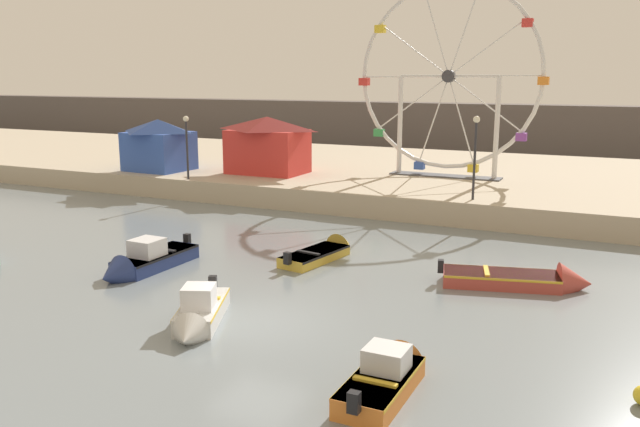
{
  "coord_description": "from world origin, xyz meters",
  "views": [
    {
      "loc": [
        9.17,
        -15.04,
        6.88
      ],
      "look_at": [
        -1.93,
        8.23,
        1.44
      ],
      "focal_mm": 36.44,
      "sensor_mm": 36.0,
      "label": 1
    }
  ],
  "objects_px": {
    "ferris_wheel_white_frame": "(449,80)",
    "promenade_lamp_far": "(475,145)",
    "motorboat_navy_blue": "(143,262)",
    "promenade_lamp_near": "(187,138)",
    "motorboat_orange_hull": "(389,373)",
    "motorboat_mustard_yellow": "(326,251)",
    "carnival_booth_red_striped": "(268,144)",
    "motorboat_pale_grey": "(198,314)",
    "carnival_booth_blue_tent": "(159,144)",
    "motorboat_faded_red": "(529,280)"
  },
  "relations": [
    {
      "from": "motorboat_orange_hull",
      "to": "ferris_wheel_white_frame",
      "type": "bearing_deg",
      "value": 12.34
    },
    {
      "from": "motorboat_mustard_yellow",
      "to": "motorboat_orange_hull",
      "type": "bearing_deg",
      "value": -137.52
    },
    {
      "from": "motorboat_mustard_yellow",
      "to": "carnival_booth_blue_tent",
      "type": "distance_m",
      "value": 18.93
    },
    {
      "from": "motorboat_pale_grey",
      "to": "promenade_lamp_far",
      "type": "distance_m",
      "value": 17.19
    },
    {
      "from": "motorboat_mustard_yellow",
      "to": "carnival_booth_red_striped",
      "type": "relative_size",
      "value": 0.87
    },
    {
      "from": "motorboat_orange_hull",
      "to": "ferris_wheel_white_frame",
      "type": "xyz_separation_m",
      "value": [
        -5.12,
        24.01,
        6.36
      ]
    },
    {
      "from": "ferris_wheel_white_frame",
      "to": "carnival_booth_red_striped",
      "type": "distance_m",
      "value": 11.18
    },
    {
      "from": "carnival_booth_red_striped",
      "to": "promenade_lamp_near",
      "type": "bearing_deg",
      "value": -125.29
    },
    {
      "from": "promenade_lamp_near",
      "to": "carnival_booth_blue_tent",
      "type": "bearing_deg",
      "value": 149.36
    },
    {
      "from": "motorboat_mustard_yellow",
      "to": "motorboat_faded_red",
      "type": "relative_size",
      "value": 0.84
    },
    {
      "from": "motorboat_faded_red",
      "to": "motorboat_navy_blue",
      "type": "distance_m",
      "value": 13.45
    },
    {
      "from": "motorboat_pale_grey",
      "to": "carnival_booth_blue_tent",
      "type": "bearing_deg",
      "value": -161.76
    },
    {
      "from": "motorboat_mustard_yellow",
      "to": "promenade_lamp_far",
      "type": "xyz_separation_m",
      "value": [
        3.84,
        8.27,
        3.53
      ]
    },
    {
      "from": "motorboat_orange_hull",
      "to": "ferris_wheel_white_frame",
      "type": "distance_m",
      "value": 25.36
    },
    {
      "from": "motorboat_faded_red",
      "to": "motorboat_navy_blue",
      "type": "bearing_deg",
      "value": -176.69
    },
    {
      "from": "motorboat_orange_hull",
      "to": "ferris_wheel_white_frame",
      "type": "relative_size",
      "value": 0.34
    },
    {
      "from": "motorboat_faded_red",
      "to": "motorboat_pale_grey",
      "type": "relative_size",
      "value": 1.33
    },
    {
      "from": "motorboat_orange_hull",
      "to": "promenade_lamp_far",
      "type": "height_order",
      "value": "promenade_lamp_far"
    },
    {
      "from": "motorboat_navy_blue",
      "to": "ferris_wheel_white_frame",
      "type": "bearing_deg",
      "value": 164.66
    },
    {
      "from": "motorboat_orange_hull",
      "to": "motorboat_faded_red",
      "type": "bearing_deg",
      "value": -11.51
    },
    {
      "from": "motorboat_mustard_yellow",
      "to": "carnival_booth_blue_tent",
      "type": "bearing_deg",
      "value": 68.37
    },
    {
      "from": "promenade_lamp_near",
      "to": "motorboat_mustard_yellow",
      "type": "bearing_deg",
      "value": -31.79
    },
    {
      "from": "motorboat_pale_grey",
      "to": "motorboat_navy_blue",
      "type": "distance_m",
      "value": 6.05
    },
    {
      "from": "motorboat_faded_red",
      "to": "promenade_lamp_far",
      "type": "relative_size",
      "value": 1.28
    },
    {
      "from": "motorboat_orange_hull",
      "to": "carnival_booth_red_striped",
      "type": "xyz_separation_m",
      "value": [
        -15.13,
        20.77,
        2.61
      ]
    },
    {
      "from": "motorboat_pale_grey",
      "to": "motorboat_orange_hull",
      "type": "bearing_deg",
      "value": 56.61
    },
    {
      "from": "motorboat_orange_hull",
      "to": "motorboat_navy_blue",
      "type": "height_order",
      "value": "motorboat_navy_blue"
    },
    {
      "from": "motorboat_mustard_yellow",
      "to": "motorboat_pale_grey",
      "type": "relative_size",
      "value": 1.12
    },
    {
      "from": "motorboat_mustard_yellow",
      "to": "promenade_lamp_near",
      "type": "relative_size",
      "value": 1.19
    },
    {
      "from": "motorboat_orange_hull",
      "to": "promenade_lamp_far",
      "type": "relative_size",
      "value": 0.96
    },
    {
      "from": "motorboat_mustard_yellow",
      "to": "motorboat_pale_grey",
      "type": "height_order",
      "value": "motorboat_pale_grey"
    },
    {
      "from": "motorboat_pale_grey",
      "to": "ferris_wheel_white_frame",
      "type": "bearing_deg",
      "value": 154.49
    },
    {
      "from": "motorboat_navy_blue",
      "to": "carnival_booth_red_striped",
      "type": "bearing_deg",
      "value": -164.18
    },
    {
      "from": "motorboat_orange_hull",
      "to": "promenade_lamp_far",
      "type": "bearing_deg",
      "value": 6.96
    },
    {
      "from": "motorboat_pale_grey",
      "to": "promenade_lamp_near",
      "type": "height_order",
      "value": "promenade_lamp_near"
    },
    {
      "from": "motorboat_orange_hull",
      "to": "motorboat_faded_red",
      "type": "relative_size",
      "value": 0.75
    },
    {
      "from": "promenade_lamp_near",
      "to": "promenade_lamp_far",
      "type": "xyz_separation_m",
      "value": [
        15.95,
        0.76,
        0.21
      ]
    },
    {
      "from": "motorboat_mustard_yellow",
      "to": "motorboat_pale_grey",
      "type": "distance_m",
      "value": 8.11
    },
    {
      "from": "motorboat_pale_grey",
      "to": "ferris_wheel_white_frame",
      "type": "height_order",
      "value": "ferris_wheel_white_frame"
    },
    {
      "from": "motorboat_faded_red",
      "to": "promenade_lamp_far",
      "type": "distance_m",
      "value": 10.18
    },
    {
      "from": "motorboat_orange_hull",
      "to": "motorboat_pale_grey",
      "type": "xyz_separation_m",
      "value": [
        -6.03,
        1.08,
        0.04
      ]
    },
    {
      "from": "motorboat_navy_blue",
      "to": "ferris_wheel_white_frame",
      "type": "height_order",
      "value": "ferris_wheel_white_frame"
    },
    {
      "from": "motorboat_mustard_yellow",
      "to": "motorboat_navy_blue",
      "type": "bearing_deg",
      "value": 142.03
    },
    {
      "from": "motorboat_mustard_yellow",
      "to": "promenade_lamp_near",
      "type": "distance_m",
      "value": 14.64
    },
    {
      "from": "ferris_wheel_white_frame",
      "to": "promenade_lamp_far",
      "type": "relative_size",
      "value": 2.79
    },
    {
      "from": "motorboat_mustard_yellow",
      "to": "carnival_booth_red_striped",
      "type": "bearing_deg",
      "value": 48.52
    },
    {
      "from": "motorboat_navy_blue",
      "to": "carnival_booth_blue_tent",
      "type": "relative_size",
      "value": 1.14
    },
    {
      "from": "carnival_booth_red_striped",
      "to": "motorboat_pale_grey",
      "type": "bearing_deg",
      "value": -65.44
    },
    {
      "from": "motorboat_navy_blue",
      "to": "promenade_lamp_near",
      "type": "relative_size",
      "value": 1.3
    },
    {
      "from": "motorboat_mustard_yellow",
      "to": "carnival_booth_red_striped",
      "type": "height_order",
      "value": "carnival_booth_red_striped"
    }
  ]
}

